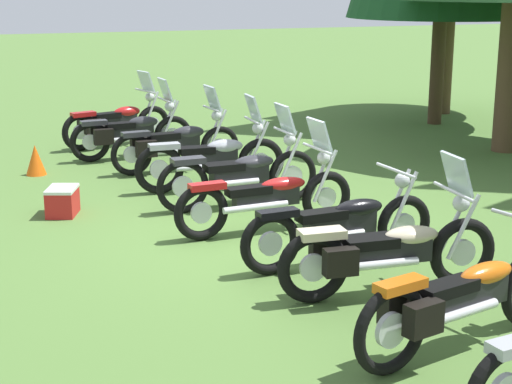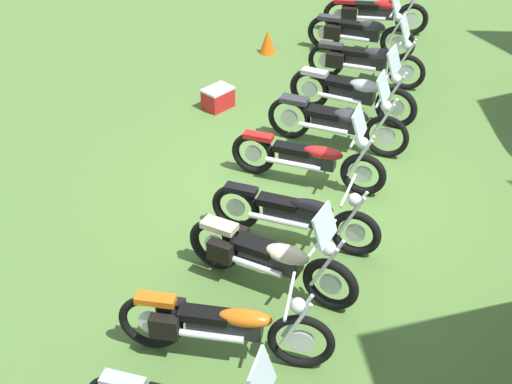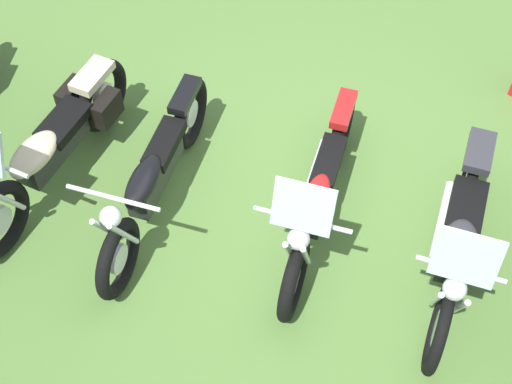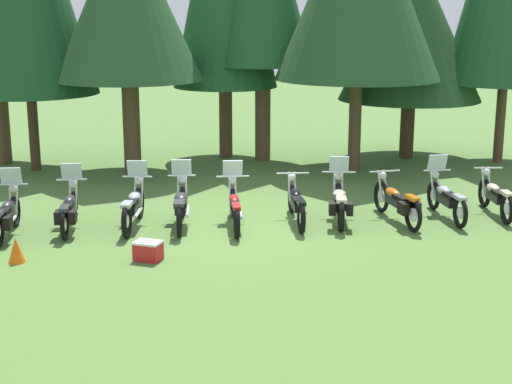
{
  "view_description": "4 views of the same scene",
  "coord_description": "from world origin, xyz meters",
  "px_view_note": "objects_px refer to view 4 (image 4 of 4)",
  "views": [
    {
      "loc": [
        8.79,
        -3.39,
        2.99
      ],
      "look_at": [
        0.48,
        -0.37,
        0.67
      ],
      "focal_mm": 56.8,
      "sensor_mm": 36.0,
      "label": 1
    },
    {
      "loc": [
        8.82,
        3.11,
        6.33
      ],
      "look_at": [
        1.57,
        -0.12,
        0.86
      ],
      "focal_mm": 53.49,
      "sensor_mm": 36.0,
      "label": 2
    },
    {
      "loc": [
        -0.91,
        3.55,
        5.27
      ],
      "look_at": [
        0.35,
        0.33,
        0.66
      ],
      "focal_mm": 50.93,
      "sensor_mm": 36.0,
      "label": 3
    },
    {
      "loc": [
        0.24,
        -16.04,
        4.64
      ],
      "look_at": [
        0.38,
        0.7,
        0.6
      ],
      "focal_mm": 53.54,
      "sensor_mm": 36.0,
      "label": 4
    }
  ],
  "objects_px": {
    "motorcycle_5": "(235,207)",
    "pine_tree_6": "(412,26)",
    "motorcycle_8": "(398,202)",
    "motorcycle_10": "(495,196)",
    "motorcycle_9": "(446,198)",
    "traffic_cone": "(16,250)",
    "motorcycle_3": "(134,206)",
    "motorcycle_2": "(69,209)",
    "motorcycle_6": "(296,203)",
    "motorcycle_1": "(6,215)",
    "picnic_cooler": "(148,251)",
    "motorcycle_4": "(181,205)",
    "motorcycle_7": "(340,202)"
  },
  "relations": [
    {
      "from": "motorcycle_3",
      "to": "motorcycle_8",
      "type": "height_order",
      "value": "motorcycle_3"
    },
    {
      "from": "motorcycle_2",
      "to": "motorcycle_8",
      "type": "bearing_deg",
      "value": -90.39
    },
    {
      "from": "motorcycle_5",
      "to": "pine_tree_6",
      "type": "distance_m",
      "value": 10.18
    },
    {
      "from": "motorcycle_5",
      "to": "motorcycle_1",
      "type": "bearing_deg",
      "value": 94.7
    },
    {
      "from": "picnic_cooler",
      "to": "motorcycle_9",
      "type": "bearing_deg",
      "value": 24.81
    },
    {
      "from": "motorcycle_6",
      "to": "motorcycle_9",
      "type": "relative_size",
      "value": 1.02
    },
    {
      "from": "motorcycle_1",
      "to": "motorcycle_6",
      "type": "relative_size",
      "value": 0.93
    },
    {
      "from": "motorcycle_5",
      "to": "motorcycle_6",
      "type": "height_order",
      "value": "motorcycle_5"
    },
    {
      "from": "motorcycle_7",
      "to": "motorcycle_8",
      "type": "relative_size",
      "value": 0.97
    },
    {
      "from": "motorcycle_6",
      "to": "picnic_cooler",
      "type": "xyz_separation_m",
      "value": [
        -2.96,
        -2.61,
        -0.25
      ]
    },
    {
      "from": "motorcycle_10",
      "to": "picnic_cooler",
      "type": "xyz_separation_m",
      "value": [
        -7.57,
        -3.18,
        -0.26
      ]
    },
    {
      "from": "motorcycle_8",
      "to": "picnic_cooler",
      "type": "bearing_deg",
      "value": 102.67
    },
    {
      "from": "motorcycle_2",
      "to": "motorcycle_7",
      "type": "height_order",
      "value": "motorcycle_7"
    },
    {
      "from": "motorcycle_4",
      "to": "motorcycle_6",
      "type": "relative_size",
      "value": 0.99
    },
    {
      "from": "motorcycle_9",
      "to": "motorcycle_10",
      "type": "distance_m",
      "value": 1.22
    },
    {
      "from": "motorcycle_5",
      "to": "motorcycle_3",
      "type": "bearing_deg",
      "value": 86.81
    },
    {
      "from": "motorcycle_7",
      "to": "traffic_cone",
      "type": "bearing_deg",
      "value": 117.29
    },
    {
      "from": "motorcycle_5",
      "to": "motorcycle_10",
      "type": "distance_m",
      "value": 6.04
    },
    {
      "from": "pine_tree_6",
      "to": "picnic_cooler",
      "type": "xyz_separation_m",
      "value": [
        -6.92,
        -10.15,
        -3.94
      ]
    },
    {
      "from": "pine_tree_6",
      "to": "traffic_cone",
      "type": "relative_size",
      "value": 13.38
    },
    {
      "from": "motorcycle_1",
      "to": "picnic_cooler",
      "type": "distance_m",
      "value": 3.5
    },
    {
      "from": "motorcycle_1",
      "to": "picnic_cooler",
      "type": "bearing_deg",
      "value": -120.3
    },
    {
      "from": "motorcycle_2",
      "to": "motorcycle_4",
      "type": "xyz_separation_m",
      "value": [
        2.37,
        0.31,
        0.02
      ]
    },
    {
      "from": "motorcycle_6",
      "to": "pine_tree_6",
      "type": "bearing_deg",
      "value": -31.74
    },
    {
      "from": "motorcycle_7",
      "to": "traffic_cone",
      "type": "distance_m",
      "value": 6.95
    },
    {
      "from": "motorcycle_2",
      "to": "motorcycle_9",
      "type": "bearing_deg",
      "value": -88.82
    },
    {
      "from": "motorcycle_2",
      "to": "motorcycle_5",
      "type": "bearing_deg",
      "value": -90.83
    },
    {
      "from": "motorcycle_2",
      "to": "picnic_cooler",
      "type": "relative_size",
      "value": 3.67
    },
    {
      "from": "motorcycle_3",
      "to": "motorcycle_8",
      "type": "xyz_separation_m",
      "value": [
        5.81,
        0.37,
        -0.01
      ]
    },
    {
      "from": "motorcycle_4",
      "to": "motorcycle_7",
      "type": "bearing_deg",
      "value": -87.58
    },
    {
      "from": "motorcycle_4",
      "to": "motorcycle_5",
      "type": "xyz_separation_m",
      "value": [
        1.17,
        -0.05,
        -0.04
      ]
    },
    {
      "from": "motorcycle_5",
      "to": "motorcycle_10",
      "type": "bearing_deg",
      "value": -85.71
    },
    {
      "from": "motorcycle_6",
      "to": "traffic_cone",
      "type": "bearing_deg",
      "value": 112.74
    },
    {
      "from": "motorcycle_1",
      "to": "motorcycle_4",
      "type": "bearing_deg",
      "value": -81.52
    },
    {
      "from": "motorcycle_6",
      "to": "traffic_cone",
      "type": "relative_size",
      "value": 4.86
    },
    {
      "from": "pine_tree_6",
      "to": "traffic_cone",
      "type": "xyz_separation_m",
      "value": [
        -9.37,
        -10.27,
        -3.88
      ]
    },
    {
      "from": "motorcycle_1",
      "to": "pine_tree_6",
      "type": "xyz_separation_m",
      "value": [
        10.05,
        8.6,
        3.66
      ]
    },
    {
      "from": "motorcycle_2",
      "to": "motorcycle_9",
      "type": "distance_m",
      "value": 8.36
    },
    {
      "from": "motorcycle_5",
      "to": "picnic_cooler",
      "type": "height_order",
      "value": "motorcycle_5"
    },
    {
      "from": "motorcycle_6",
      "to": "motorcycle_9",
      "type": "height_order",
      "value": "motorcycle_9"
    },
    {
      "from": "motorcycle_1",
      "to": "motorcycle_3",
      "type": "height_order",
      "value": "motorcycle_3"
    },
    {
      "from": "motorcycle_8",
      "to": "motorcycle_5",
      "type": "bearing_deg",
      "value": 81.17
    },
    {
      "from": "motorcycle_8",
      "to": "motorcycle_10",
      "type": "bearing_deg",
      "value": -90.55
    },
    {
      "from": "motorcycle_3",
      "to": "motorcycle_1",
      "type": "bearing_deg",
      "value": 107.27
    },
    {
      "from": "motorcycle_9",
      "to": "traffic_cone",
      "type": "xyz_separation_m",
      "value": [
        -8.82,
        -3.06,
        -0.22
      ]
    },
    {
      "from": "motorcycle_2",
      "to": "motorcycle_6",
      "type": "bearing_deg",
      "value": -88.31
    },
    {
      "from": "motorcycle_8",
      "to": "motorcycle_9",
      "type": "relative_size",
      "value": 1.04
    },
    {
      "from": "picnic_cooler",
      "to": "traffic_cone",
      "type": "relative_size",
      "value": 1.24
    },
    {
      "from": "pine_tree_6",
      "to": "traffic_cone",
      "type": "bearing_deg",
      "value": -132.37
    },
    {
      "from": "motorcycle_1",
      "to": "motorcycle_8",
      "type": "relative_size",
      "value": 0.91
    }
  ]
}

